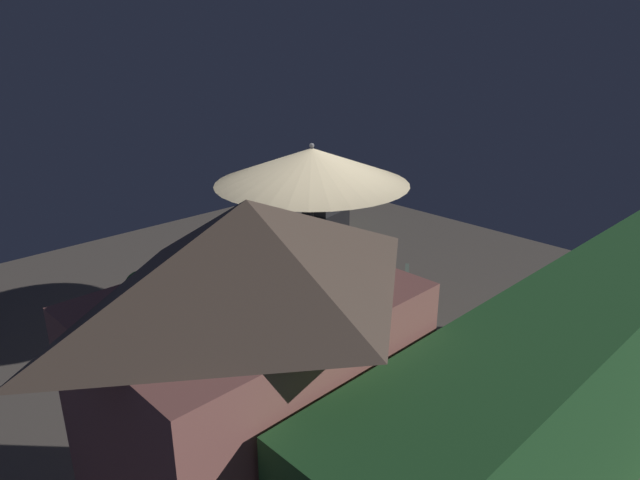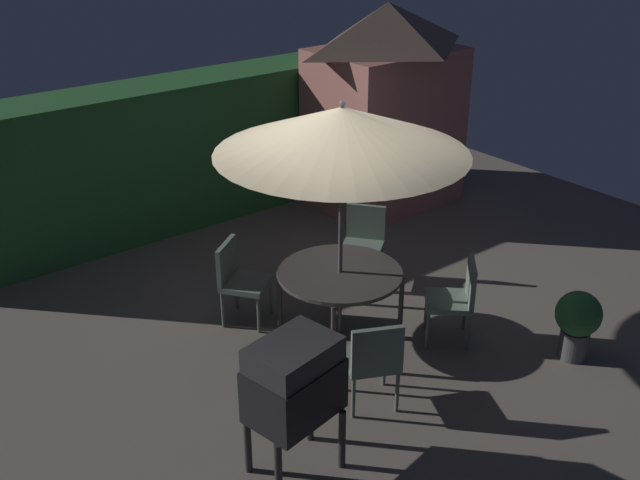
{
  "view_description": "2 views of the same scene",
  "coord_description": "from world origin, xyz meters",
  "px_view_note": "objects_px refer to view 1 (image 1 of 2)",
  "views": [
    {
      "loc": [
        4.5,
        4.81,
        3.74
      ],
      "look_at": [
        -0.13,
        0.03,
        1.29
      ],
      "focal_mm": 31.5,
      "sensor_mm": 36.0,
      "label": 1
    },
    {
      "loc": [
        -4.43,
        -5.26,
        4.29
      ],
      "look_at": [
        -0.08,
        0.28,
        0.91
      ],
      "focal_mm": 42.09,
      "sensor_mm": 36.0,
      "label": 2
    }
  ],
  "objects_px": {
    "patio_table": "(312,280)",
    "potted_plant_by_shed": "(326,193)",
    "chair_near_shed": "(224,291)",
    "potted_plant_by_grill": "(142,291)",
    "chair_far_side": "(295,337)",
    "garden_shed": "(256,404)",
    "bbq_grill": "(325,220)",
    "chair_toward_house": "(288,258)",
    "patio_umbrella": "(312,166)",
    "chair_toward_hedge": "(396,296)"
  },
  "relations": [
    {
      "from": "chair_far_side",
      "to": "chair_toward_hedge",
      "type": "bearing_deg",
      "value": 175.58
    },
    {
      "from": "patio_umbrella",
      "to": "bbq_grill",
      "type": "height_order",
      "value": "patio_umbrella"
    },
    {
      "from": "patio_table",
      "to": "chair_near_shed",
      "type": "relative_size",
      "value": 1.41
    },
    {
      "from": "garden_shed",
      "to": "chair_far_side",
      "type": "height_order",
      "value": "garden_shed"
    },
    {
      "from": "patio_umbrella",
      "to": "chair_toward_house",
      "type": "bearing_deg",
      "value": -115.97
    },
    {
      "from": "chair_toward_hedge",
      "to": "chair_near_shed",
      "type": "bearing_deg",
      "value": -48.25
    },
    {
      "from": "chair_toward_house",
      "to": "chair_far_side",
      "type": "bearing_deg",
      "value": 50.82
    },
    {
      "from": "garden_shed",
      "to": "chair_toward_house",
      "type": "relative_size",
      "value": 3.16
    },
    {
      "from": "patio_umbrella",
      "to": "potted_plant_by_shed",
      "type": "bearing_deg",
      "value": -136.94
    },
    {
      "from": "garden_shed",
      "to": "potted_plant_by_grill",
      "type": "distance_m",
      "value": 4.49
    },
    {
      "from": "chair_near_shed",
      "to": "chair_toward_house",
      "type": "height_order",
      "value": "same"
    },
    {
      "from": "garden_shed",
      "to": "bbq_grill",
      "type": "distance_m",
      "value": 5.78
    },
    {
      "from": "chair_near_shed",
      "to": "bbq_grill",
      "type": "bearing_deg",
      "value": -167.97
    },
    {
      "from": "chair_toward_house",
      "to": "potted_plant_by_grill",
      "type": "xyz_separation_m",
      "value": [
        2.1,
        -0.65,
        -0.1
      ]
    },
    {
      "from": "bbq_grill",
      "to": "chair_toward_hedge",
      "type": "xyz_separation_m",
      "value": [
        0.89,
        2.22,
        -0.33
      ]
    },
    {
      "from": "chair_near_shed",
      "to": "chair_toward_hedge",
      "type": "bearing_deg",
      "value": 131.75
    },
    {
      "from": "patio_table",
      "to": "chair_toward_hedge",
      "type": "height_order",
      "value": "chair_toward_hedge"
    },
    {
      "from": "chair_near_shed",
      "to": "potted_plant_by_shed",
      "type": "distance_m",
      "value": 4.53
    },
    {
      "from": "chair_far_side",
      "to": "potted_plant_by_shed",
      "type": "xyz_separation_m",
      "value": [
        -4.12,
        -3.69,
        0.15
      ]
    },
    {
      "from": "bbq_grill",
      "to": "potted_plant_by_grill",
      "type": "height_order",
      "value": "bbq_grill"
    },
    {
      "from": "potted_plant_by_grill",
      "to": "chair_far_side",
      "type": "bearing_deg",
      "value": 102.84
    },
    {
      "from": "garden_shed",
      "to": "chair_far_side",
      "type": "distance_m",
      "value": 2.64
    },
    {
      "from": "patio_umbrella",
      "to": "bbq_grill",
      "type": "distance_m",
      "value": 2.46
    },
    {
      "from": "potted_plant_by_grill",
      "to": "patio_umbrella",
      "type": "bearing_deg",
      "value": 131.53
    },
    {
      "from": "patio_umbrella",
      "to": "chair_toward_hedge",
      "type": "xyz_separation_m",
      "value": [
        -0.66,
        0.89,
        -1.69
      ]
    },
    {
      "from": "garden_shed",
      "to": "chair_toward_house",
      "type": "bearing_deg",
      "value": -133.33
    },
    {
      "from": "chair_near_shed",
      "to": "potted_plant_by_shed",
      "type": "bearing_deg",
      "value": -152.11
    },
    {
      "from": "patio_umbrella",
      "to": "chair_toward_house",
      "type": "xyz_separation_m",
      "value": [
        -0.54,
        -1.11,
        -1.69
      ]
    },
    {
      "from": "patio_umbrella",
      "to": "chair_toward_house",
      "type": "relative_size",
      "value": 2.77
    },
    {
      "from": "chair_near_shed",
      "to": "potted_plant_by_shed",
      "type": "xyz_separation_m",
      "value": [
        -4.0,
        -2.12,
        0.15
      ]
    },
    {
      "from": "patio_umbrella",
      "to": "chair_far_side",
      "type": "bearing_deg",
      "value": 37.67
    },
    {
      "from": "chair_far_side",
      "to": "potted_plant_by_shed",
      "type": "bearing_deg",
      "value": -138.15
    },
    {
      "from": "garden_shed",
      "to": "chair_toward_hedge",
      "type": "xyz_separation_m",
      "value": [
        -3.46,
        -1.54,
        -0.93
      ]
    },
    {
      "from": "potted_plant_by_grill",
      "to": "chair_toward_hedge",
      "type": "bearing_deg",
      "value": 129.96
    },
    {
      "from": "chair_toward_hedge",
      "to": "garden_shed",
      "type": "bearing_deg",
      "value": 24.05
    },
    {
      "from": "chair_toward_house",
      "to": "potted_plant_by_shed",
      "type": "relative_size",
      "value": 0.78
    },
    {
      "from": "garden_shed",
      "to": "patio_umbrella",
      "type": "distance_m",
      "value": 3.79
    },
    {
      "from": "garden_shed",
      "to": "patio_umbrella",
      "type": "relative_size",
      "value": 1.14
    },
    {
      "from": "chair_far_side",
      "to": "chair_toward_house",
      "type": "distance_m",
      "value": 2.42
    },
    {
      "from": "garden_shed",
      "to": "patio_umbrella",
      "type": "height_order",
      "value": "garden_shed"
    },
    {
      "from": "garden_shed",
      "to": "patio_table",
      "type": "bearing_deg",
      "value": -139.05
    },
    {
      "from": "patio_table",
      "to": "potted_plant_by_shed",
      "type": "xyz_separation_m",
      "value": [
        -3.14,
        -2.93,
        -0.0
      ]
    },
    {
      "from": "chair_toward_hedge",
      "to": "chair_toward_house",
      "type": "xyz_separation_m",
      "value": [
        0.12,
        -2.0,
        0.0
      ]
    },
    {
      "from": "chair_toward_hedge",
      "to": "potted_plant_by_grill",
      "type": "relative_size",
      "value": 1.25
    },
    {
      "from": "chair_near_shed",
      "to": "potted_plant_by_grill",
      "type": "height_order",
      "value": "chair_near_shed"
    },
    {
      "from": "patio_umbrella",
      "to": "bbq_grill",
      "type": "bearing_deg",
      "value": -139.42
    },
    {
      "from": "chair_near_shed",
      "to": "potted_plant_by_shed",
      "type": "height_order",
      "value": "potted_plant_by_shed"
    },
    {
      "from": "patio_table",
      "to": "bbq_grill",
      "type": "xyz_separation_m",
      "value": [
        -1.55,
        -1.33,
        0.17
      ]
    },
    {
      "from": "potted_plant_by_grill",
      "to": "garden_shed",
      "type": "bearing_deg",
      "value": 73.48
    },
    {
      "from": "patio_umbrella",
      "to": "chair_near_shed",
      "type": "height_order",
      "value": "patio_umbrella"
    }
  ]
}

